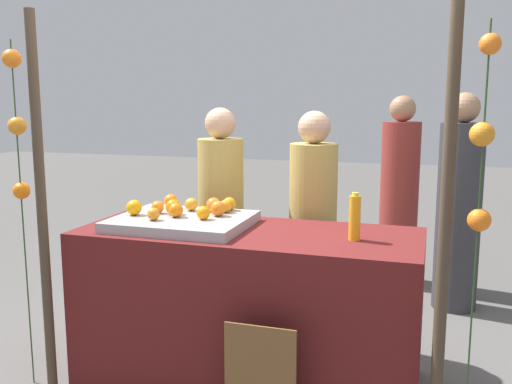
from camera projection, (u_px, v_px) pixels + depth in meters
The scene contains 25 objects.
ground_plane at pixel (248, 378), 3.34m from camera, with size 24.00×24.00×0.00m, color #565451.
stall_counter at pixel (248, 306), 3.27m from camera, with size 1.95×0.79×0.90m, color #5B1919.
orange_tray at pixel (182, 222), 3.29m from camera, with size 0.77×0.64×0.06m, color #9EA0A5.
orange_0 at pixel (214, 205), 3.41m from camera, with size 0.09×0.09×0.09m, color orange.
orange_1 at pixel (171, 201), 3.55m from camera, with size 0.09×0.09×0.09m, color orange.
orange_2 at pixel (153, 214), 3.18m from camera, with size 0.07×0.07×0.07m, color orange.
orange_3 at pixel (229, 204), 3.47m from camera, with size 0.08×0.08×0.08m, color orange.
orange_4 at pixel (203, 213), 3.20m from camera, with size 0.08×0.08×0.08m, color orange.
orange_5 at pixel (225, 206), 3.40m from camera, with size 0.08×0.08×0.08m, color orange.
orange_6 at pixel (176, 210), 3.26m from camera, with size 0.08×0.08×0.08m, color orange.
orange_7 at pixel (218, 209), 3.29m from camera, with size 0.09×0.09×0.09m, color orange.
orange_8 at pixel (173, 207), 3.34m from camera, with size 0.09×0.09×0.09m, color orange.
orange_9 at pixel (134, 208), 3.32m from camera, with size 0.09×0.09×0.09m, color orange.
orange_10 at pixel (158, 207), 3.38m from camera, with size 0.08×0.08×0.08m, color orange.
orange_11 at pixel (191, 204), 3.45m from camera, with size 0.08×0.08×0.08m, color orange.
juice_bottle at pixel (355, 218), 2.96m from camera, with size 0.06×0.06×0.26m.
chalkboard_sign at pixel (260, 382), 2.73m from camera, with size 0.36×0.03×0.58m.
vendor_left at pixel (221, 228), 3.98m from camera, with size 0.32×0.32×1.59m.
vendor_right at pixel (312, 238), 3.74m from camera, with size 0.32×0.32×1.57m.
crowd_person_0 at pixel (459, 210), 4.37m from camera, with size 0.34×0.34×1.70m.
crowd_person_1 at pixel (399, 197), 5.00m from camera, with size 0.34×0.34×1.68m.
canopy_post_left at pixel (42, 208), 3.08m from camera, with size 0.06×0.06×2.11m, color #473828.
canopy_post_right at pixel (445, 235), 2.45m from camera, with size 0.06×0.06×2.11m, color #473828.
garland_strand_left at pixel (17, 126), 3.06m from camera, with size 0.10×0.10×1.96m.
garland_strand_right at pixel (483, 150), 2.30m from camera, with size 0.11×0.11×1.96m.
Camera 1 is at (0.99, -2.96, 1.64)m, focal length 39.31 mm.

